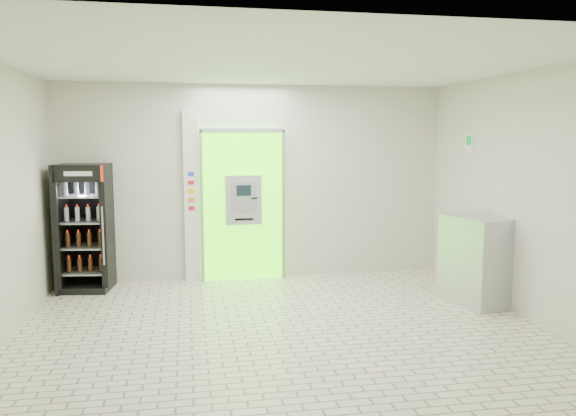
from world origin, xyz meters
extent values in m
plane|color=beige|center=(0.00, 0.00, 0.00)|extent=(6.00, 6.00, 0.00)
plane|color=beige|center=(0.00, 2.50, 1.50)|extent=(6.00, 0.00, 6.00)
plane|color=beige|center=(0.00, -2.50, 1.50)|extent=(6.00, 0.00, 6.00)
plane|color=beige|center=(3.00, 0.00, 1.50)|extent=(0.00, 5.00, 5.00)
plane|color=white|center=(0.00, 0.00, 3.00)|extent=(6.00, 6.00, 0.00)
cube|color=#4EF20C|center=(-0.20, 2.43, 1.15)|extent=(1.20, 0.12, 2.30)
cube|color=gray|center=(-0.20, 2.36, 2.30)|extent=(1.28, 0.04, 0.06)
cube|color=gray|center=(-0.83, 2.36, 1.15)|extent=(0.04, 0.04, 2.30)
cube|color=gray|center=(0.43, 2.36, 1.15)|extent=(0.04, 0.04, 2.30)
cube|color=black|center=(-0.10, 2.38, 0.50)|extent=(0.62, 0.01, 0.67)
cube|color=black|center=(-0.54, 2.38, 1.98)|extent=(0.22, 0.01, 0.18)
cube|color=#AFB2B7|center=(-0.20, 2.32, 1.25)|extent=(0.55, 0.12, 0.75)
cube|color=black|center=(-0.20, 2.25, 1.40)|extent=(0.22, 0.01, 0.16)
cube|color=gray|center=(-0.20, 2.25, 1.12)|extent=(0.16, 0.01, 0.12)
cube|color=black|center=(-0.04, 2.25, 1.28)|extent=(0.09, 0.01, 0.02)
cube|color=black|center=(-0.20, 2.25, 0.96)|extent=(0.28, 0.01, 0.03)
cube|color=silver|center=(-0.98, 2.45, 1.30)|extent=(0.22, 0.10, 2.60)
cube|color=#193FB2|center=(-0.98, 2.40, 1.65)|extent=(0.09, 0.01, 0.06)
cube|color=red|center=(-0.98, 2.40, 1.52)|extent=(0.09, 0.01, 0.06)
cube|color=yellow|center=(-0.98, 2.40, 1.39)|extent=(0.09, 0.01, 0.06)
cube|color=orange|center=(-0.98, 2.40, 1.26)|extent=(0.09, 0.01, 0.06)
cube|color=red|center=(-0.98, 2.40, 1.13)|extent=(0.09, 0.01, 0.06)
cube|color=black|center=(-2.50, 2.18, 0.91)|extent=(0.76, 0.70, 1.82)
cube|color=black|center=(-2.50, 2.47, 0.91)|extent=(0.68, 0.13, 1.82)
cube|color=red|center=(-2.50, 1.87, 1.70)|extent=(0.66, 0.09, 0.22)
cube|color=white|center=(-2.50, 1.87, 1.70)|extent=(0.38, 0.05, 0.06)
cube|color=black|center=(-2.50, 2.18, 0.05)|extent=(0.76, 0.70, 0.09)
cylinder|color=gray|center=(-2.20, 1.85, 0.84)|extent=(0.03, 0.03, 0.82)
cube|color=gray|center=(-2.50, 2.18, 0.27)|extent=(0.63, 0.60, 0.02)
cube|color=gray|center=(-2.50, 2.18, 0.64)|extent=(0.63, 0.60, 0.02)
cube|color=gray|center=(-2.50, 2.18, 1.00)|extent=(0.63, 0.60, 0.02)
cube|color=gray|center=(-2.50, 2.18, 1.37)|extent=(0.63, 0.60, 0.02)
cube|color=#AFB2B7|center=(2.70, 0.55, 0.58)|extent=(0.77, 0.98, 1.16)
cube|color=gray|center=(2.41, 0.55, 0.64)|extent=(0.20, 0.83, 0.01)
cube|color=white|center=(2.99, 1.40, 2.12)|extent=(0.02, 0.22, 0.26)
cube|color=#0C8E31|center=(2.98, 1.40, 2.15)|extent=(0.00, 0.14, 0.14)
camera|label=1|loc=(-1.04, -6.15, 2.19)|focal=35.00mm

